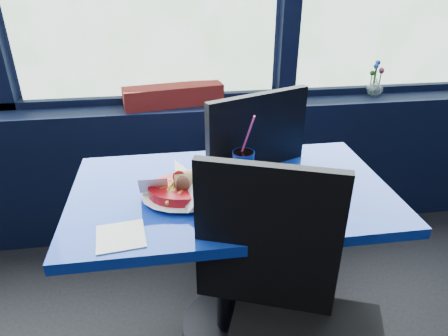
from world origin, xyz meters
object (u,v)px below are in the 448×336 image
near_table (231,227)px  planter_box (174,95)px  chair_near_back (260,180)px  flower_vase (375,85)px  chair_near_front (288,313)px  ketchup_bottle (259,137)px  soda_cup (243,167)px  food_basket (187,188)px

near_table → planter_box: bearing=101.8°
chair_near_back → flower_vase: (0.83, 0.60, 0.25)m
chair_near_front → ketchup_bottle: 0.75m
chair_near_back → ketchup_bottle: bearing=43.1°
near_table → soda_cup: bearing=29.1°
near_table → planter_box: size_ratio=2.20×
food_basket → ketchup_bottle: ketchup_bottle is taller
flower_vase → ketchup_bottle: size_ratio=0.84×
near_table → chair_near_front: size_ratio=1.17×
chair_near_back → planter_box: 0.73m
ketchup_bottle → flower_vase: bearing=37.5°
flower_vase → food_basket: flower_vase is taller
near_table → flower_vase: size_ratio=5.85×
planter_box → ketchup_bottle: bearing=-71.9°
ketchup_bottle → food_basket: bearing=-141.3°
chair_near_front → food_basket: chair_near_front is taller
ketchup_bottle → soda_cup: 0.22m
flower_vase → ketchup_bottle: bearing=-142.5°
planter_box → ketchup_bottle: ketchup_bottle is taller
chair_near_back → soda_cup: size_ratio=3.72×
flower_vase → ketchup_bottle: (-0.86, -0.66, -0.00)m
chair_near_back → food_basket: (-0.35, -0.32, 0.17)m
chair_near_front → chair_near_back: chair_near_back is taller
near_table → planter_box: 0.94m
flower_vase → food_basket: size_ratio=0.60×
chair_near_back → soda_cup: bearing=40.7°
chair_near_front → ketchup_bottle: size_ratio=4.18×
near_table → flower_vase: (1.01, 0.88, 0.29)m
near_table → chair_near_back: chair_near_back is taller
chair_near_front → planter_box: bearing=122.2°
ketchup_bottle → planter_box: bearing=117.3°
flower_vase → ketchup_bottle: 1.08m
near_table → soda_cup: size_ratio=4.19×
chair_near_front → chair_near_back: 0.77m
flower_vase → chair_near_front: bearing=-124.0°
soda_cup → food_basket: bearing=-163.8°
flower_vase → planter_box: bearing=-179.6°
near_table → food_basket: (-0.17, -0.04, 0.22)m
chair_near_front → flower_vase: size_ratio=4.99×
food_basket → chair_near_front: bearing=-39.0°
food_basket → soda_cup: soda_cup is taller
near_table → flower_vase: bearing=41.0°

